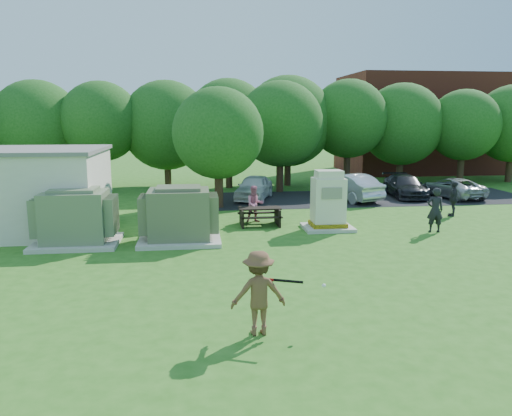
{
  "coord_description": "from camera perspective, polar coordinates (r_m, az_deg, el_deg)",
  "views": [
    {
      "loc": [
        -2.15,
        -13.77,
        4.58
      ],
      "look_at": [
        0.0,
        4.0,
        1.3
      ],
      "focal_mm": 35.0,
      "sensor_mm": 36.0,
      "label": 1
    }
  ],
  "objects": [
    {
      "name": "car_dark",
      "position": [
        30.16,
        16.63,
        2.41
      ],
      "size": [
        2.13,
        4.45,
        1.25
      ],
      "primitive_type": "imported",
      "rotation": [
        0.0,
        0.0,
        -0.09
      ],
      "color": "black",
      "rests_on": "ground"
    },
    {
      "name": "parking_strip",
      "position": [
        29.13,
        11.5,
        1.13
      ],
      "size": [
        20.0,
        6.0,
        0.01
      ],
      "primitive_type": "cube",
      "color": "#232326",
      "rests_on": "ground"
    },
    {
      "name": "person_walking_right",
      "position": [
        24.99,
        21.63,
        0.98
      ],
      "size": [
        0.83,
        1.03,
        1.64
      ],
      "primitive_type": "imported",
      "rotation": [
        0.0,
        0.0,
        4.17
      ],
      "color": "#26252A",
      "rests_on": "ground"
    },
    {
      "name": "tree_row",
      "position": [
        32.51,
        -0.02,
        9.63
      ],
      "size": [
        41.3,
        13.3,
        7.3
      ],
      "color": "#47301E",
      "rests_on": "ground"
    },
    {
      "name": "car_silver_b",
      "position": [
        30.78,
        21.5,
        2.17
      ],
      "size": [
        2.63,
        4.4,
        1.14
      ],
      "primitive_type": "imported",
      "rotation": [
        0.0,
        0.0,
        3.33
      ],
      "color": "#AEAEB2",
      "rests_on": "ground"
    },
    {
      "name": "brick_building",
      "position": [
        45.49,
        19.65,
        9.05
      ],
      "size": [
        15.0,
        8.0,
        8.0
      ],
      "primitive_type": "cube",
      "color": "maroon",
      "rests_on": "ground"
    },
    {
      "name": "batter",
      "position": [
        10.69,
        0.28,
        -9.68
      ],
      "size": [
        1.21,
        0.73,
        1.82
      ],
      "primitive_type": "imported",
      "rotation": [
        0.0,
        0.0,
        3.19
      ],
      "color": "brown",
      "rests_on": "ground"
    },
    {
      "name": "person_by_generator",
      "position": [
        21.21,
        19.79,
        -0.22
      ],
      "size": [
        0.71,
        0.52,
        1.81
      ],
      "primitive_type": "imported",
      "rotation": [
        0.0,
        0.0,
        3.01
      ],
      "color": "black",
      "rests_on": "ground"
    },
    {
      "name": "person_at_picnic",
      "position": [
        21.9,
        -0.14,
        0.46
      ],
      "size": [
        0.85,
        0.69,
        1.61
      ],
      "primitive_type": "imported",
      "rotation": [
        0.0,
        0.0,
        0.11
      ],
      "color": "#C86A85",
      "rests_on": "ground"
    },
    {
      "name": "picnic_table",
      "position": [
        21.3,
        0.42,
        -0.72
      ],
      "size": [
        1.79,
        1.34,
        0.77
      ],
      "color": "black",
      "rests_on": "ground"
    },
    {
      "name": "car_silver_a",
      "position": [
        28.25,
        10.39,
        2.4
      ],
      "size": [
        3.17,
        4.78,
        1.49
      ],
      "primitive_type": "imported",
      "rotation": [
        0.0,
        0.0,
        3.53
      ],
      "color": "silver",
      "rests_on": "ground"
    },
    {
      "name": "transformer_right",
      "position": [
        18.64,
        -8.77,
        -0.91
      ],
      "size": [
        3.0,
        2.4,
        2.07
      ],
      "color": "beige",
      "rests_on": "ground"
    },
    {
      "name": "batting_equipment",
      "position": [
        10.66,
        3.58,
        -8.37
      ],
      "size": [
        1.4,
        0.47,
        0.31
      ],
      "color": "black",
      "rests_on": "ground"
    },
    {
      "name": "ground",
      "position": [
        14.67,
        1.9,
        -7.81
      ],
      "size": [
        120.0,
        120.0,
        0.0
      ],
      "primitive_type": "plane",
      "color": "#2D6619",
      "rests_on": "ground"
    },
    {
      "name": "transformer_left",
      "position": [
        19.13,
        -19.91,
        -1.13
      ],
      "size": [
        3.0,
        2.4,
        2.07
      ],
      "color": "beige",
      "rests_on": "ground"
    },
    {
      "name": "car_white",
      "position": [
        27.98,
        -0.23,
        2.38
      ],
      "size": [
        2.84,
        4.34,
        1.37
      ],
      "primitive_type": "imported",
      "rotation": [
        0.0,
        0.0,
        -0.33
      ],
      "color": "white",
      "rests_on": "ground"
    },
    {
      "name": "generator_cabinet",
      "position": [
        20.65,
        8.25,
        0.49
      ],
      "size": [
        2.01,
        1.64,
        2.45
      ],
      "color": "beige",
      "rests_on": "ground"
    }
  ]
}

